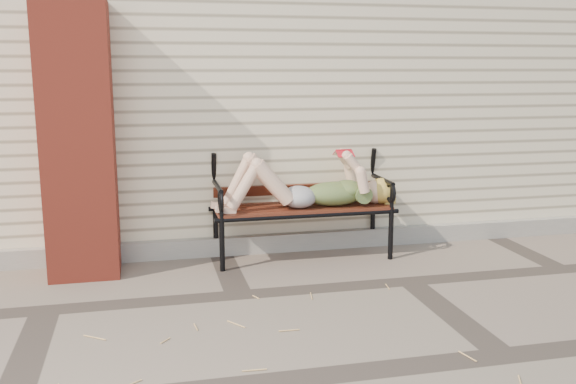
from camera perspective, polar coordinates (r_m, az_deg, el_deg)
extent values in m
plane|color=#77675B|center=(4.78, 10.76, -7.81)|extent=(80.00, 80.00, 0.00)
cube|color=#F3E3BE|center=(7.36, 1.66, 10.85)|extent=(8.00, 4.00, 3.00)
cube|color=#AFAC9E|center=(5.62, 6.82, -4.02)|extent=(8.00, 0.10, 0.15)
cube|color=#AD3727|center=(4.92, -18.11, 4.35)|extent=(0.50, 0.50, 2.00)
cylinder|color=black|center=(4.89, -5.88, -4.67)|extent=(0.04, 0.04, 0.41)
cylinder|color=black|center=(5.29, -6.45, -3.48)|extent=(0.04, 0.04, 0.41)
cylinder|color=black|center=(5.23, 9.12, -3.73)|extent=(0.04, 0.04, 0.41)
cylinder|color=black|center=(5.60, 7.54, -2.68)|extent=(0.04, 0.04, 0.41)
cube|color=maroon|center=(5.16, 1.30, -1.41)|extent=(1.40, 0.45, 0.03)
cylinder|color=black|center=(4.97, 1.89, -2.12)|extent=(1.47, 0.04, 0.04)
cylinder|color=black|center=(5.36, 0.75, -1.14)|extent=(1.47, 0.04, 0.04)
torus|color=black|center=(5.38, 0.51, 4.07)|extent=(0.25, 0.03, 0.25)
ellipsoid|color=#093143|center=(5.18, 4.14, -0.14)|extent=(0.50, 0.29, 0.19)
ellipsoid|color=#093143|center=(5.21, 5.31, 0.26)|extent=(0.24, 0.28, 0.15)
ellipsoid|color=#ACADB1|center=(5.11, 0.98, -0.44)|extent=(0.28, 0.31, 0.17)
sphere|color=beige|center=(5.30, 7.86, 0.03)|extent=(0.20, 0.20, 0.20)
ellipsoid|color=#EFD25A|center=(5.31, 8.32, 0.10)|extent=(0.23, 0.23, 0.21)
cube|color=red|center=(5.15, 4.98, 3.71)|extent=(0.13, 0.02, 0.02)
cube|color=beige|center=(5.11, 5.11, 3.38)|extent=(0.13, 0.08, 0.05)
cube|color=beige|center=(5.19, 4.85, 3.50)|extent=(0.13, 0.08, 0.05)
cube|color=red|center=(5.11, 5.12, 3.42)|extent=(0.14, 0.09, 0.05)
cube|color=red|center=(5.19, 4.84, 3.54)|extent=(0.14, 0.09, 0.05)
cylinder|color=#E5B76F|center=(3.98, -22.42, -12.33)|extent=(0.05, 0.13, 0.01)
cylinder|color=#E5B76F|center=(3.54, -1.83, -14.44)|extent=(0.07, 0.11, 0.01)
cylinder|color=#E5B76F|center=(3.60, -10.16, -14.17)|extent=(0.09, 0.02, 0.01)
cylinder|color=#E5B76F|center=(3.48, 18.37, -15.52)|extent=(0.10, 0.02, 0.01)
cylinder|color=#E5B76F|center=(3.57, 16.81, -14.68)|extent=(0.14, 0.04, 0.01)
cylinder|color=#E5B76F|center=(4.45, 11.49, -9.20)|extent=(0.07, 0.12, 0.01)
cylinder|color=#E5B76F|center=(3.49, 9.88, -15.01)|extent=(0.07, 0.12, 0.01)
cylinder|color=#E5B76F|center=(4.10, -20.57, -11.48)|extent=(0.07, 0.06, 0.01)
cylinder|color=#E5B76F|center=(3.57, -19.25, -14.88)|extent=(0.08, 0.06, 0.01)
cylinder|color=#E5B76F|center=(3.39, 11.37, -15.88)|extent=(0.09, 0.07, 0.01)
cylinder|color=#E5B76F|center=(3.35, 1.52, -16.01)|extent=(0.10, 0.04, 0.01)
cylinder|color=#E5B76F|center=(3.71, -17.86, -13.73)|extent=(0.06, 0.07, 0.01)
cylinder|color=#E5B76F|center=(4.38, 4.97, -9.32)|extent=(0.08, 0.14, 0.01)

